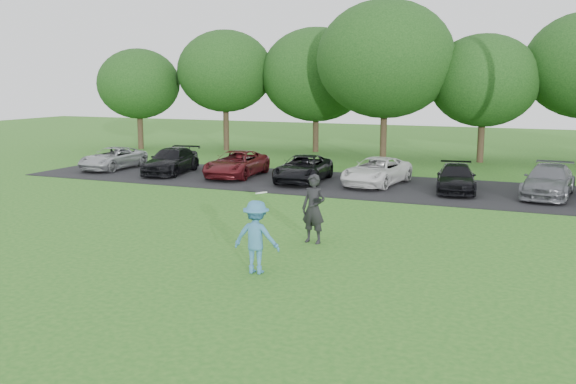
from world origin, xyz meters
name	(u,v)px	position (x,y,z in m)	size (l,w,h in m)	color
ground	(229,271)	(0.00, 0.00, 0.00)	(100.00, 100.00, 0.00)	#24641C
parking_lot	(377,186)	(0.00, 13.00, 0.01)	(32.00, 6.50, 0.03)	black
frisbee_player	(256,237)	(0.65, 0.12, 0.85)	(1.14, 0.71, 1.95)	teal
camera_bystander	(314,209)	(0.87, 3.22, 0.94)	(0.75, 0.55, 1.88)	black
parked_cars	(376,172)	(-0.05, 12.99, 0.60)	(28.68, 4.96, 1.22)	#A6A9AD
tree_row	(455,70)	(1.51, 22.76, 4.91)	(42.39, 9.85, 8.64)	#38281C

